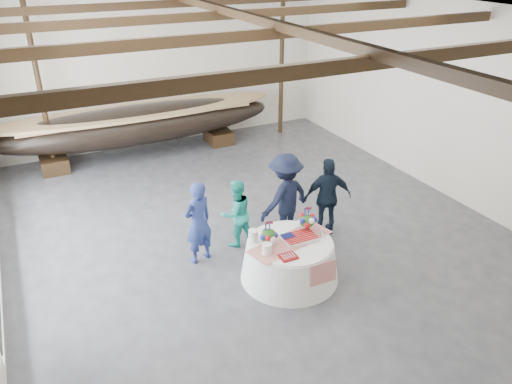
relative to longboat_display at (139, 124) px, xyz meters
name	(u,v)px	position (x,y,z in m)	size (l,w,h in m)	color
floor	(252,227)	(1.09, -5.10, -0.96)	(10.00, 12.00, 0.01)	#3D3D42
wall_back	(163,68)	(1.09, 0.90, 1.29)	(10.00, 0.02, 4.50)	silver
wall_front	(504,306)	(1.09, -11.10, 1.29)	(10.00, 0.02, 4.50)	silver
wall_right	(439,99)	(6.09, -5.10, 1.29)	(0.02, 12.00, 4.50)	silver
ceiling	(251,11)	(1.09, -5.10, 3.54)	(10.00, 12.00, 0.01)	white
pavilion_structure	(232,32)	(1.09, -4.24, 3.04)	(9.80, 11.76, 4.50)	black
longboat_display	(139,124)	(0.00, 0.00, 0.00)	(8.06, 1.61, 1.51)	black
banquet_table	(290,260)	(0.93, -7.06, -0.58)	(1.81, 1.81, 0.78)	white
tabletop_items	(287,233)	(0.90, -6.97, -0.04)	(1.75, 1.01, 0.40)	red
guest_woman_blue	(198,222)	(-0.36, -5.78, -0.12)	(0.61, 0.40, 1.68)	navy
guest_woman_teal	(236,213)	(0.53, -5.56, -0.25)	(0.69, 0.54, 1.43)	#21AB95
guest_man_left	(285,198)	(1.52, -5.79, -0.02)	(1.22, 0.70, 1.89)	black
guest_man_right	(328,197)	(2.42, -6.00, -0.11)	(1.00, 0.42, 1.71)	black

